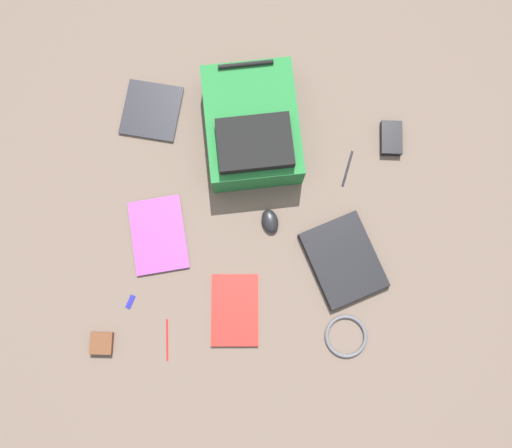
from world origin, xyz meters
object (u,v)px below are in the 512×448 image
laptop (344,260)px  usb_stick (130,302)px  book_blue (158,235)px  book_red (235,310)px  earbud_pouch (102,343)px  pen_blue (167,340)px  computer_mouse (270,221)px  book_comic (152,111)px  backpack (252,127)px  pen_black (348,168)px  power_brick (391,138)px  cable_coil (346,336)px

laptop → usb_stick: 0.80m
book_blue → laptop: bearing=-4.0°
book_red → earbud_pouch: earbud_pouch is taller
pen_blue → computer_mouse: bearing=53.0°
book_blue → book_comic: bearing=98.7°
computer_mouse → backpack: bearing=86.0°
backpack → book_blue: backpack is taller
backpack → usb_stick: (-0.40, -0.66, -0.08)m
backpack → pen_black: 0.40m
book_comic → pen_blue: size_ratio=1.66×
computer_mouse → pen_black: computer_mouse is taller
power_brick → usb_stick: bearing=-143.8°
power_brick → pen_black: size_ratio=0.91×
laptop → power_brick: same height
cable_coil → power_brick: size_ratio=1.18×
book_blue → earbud_pouch: earbud_pouch is taller
book_red → usb_stick: 0.38m
earbud_pouch → book_comic: bearing=84.3°
backpack → book_blue: size_ratio=1.56×
book_red → power_brick: bearing=51.3°
laptop → power_brick: (0.16, 0.48, 0.00)m
computer_mouse → usb_stick: 0.59m
book_comic → computer_mouse: (0.49, -0.41, 0.01)m
backpack → computer_mouse: bearing=-75.1°
book_red → laptop: bearing=28.2°
pen_blue → book_red: bearing=27.4°
backpack → power_brick: 0.54m
backpack → laptop: bearing=-51.4°
book_blue → computer_mouse: 0.42m
usb_stick → backpack: bearing=58.8°
book_red → usb_stick: book_red is taller
book_red → power_brick: 0.88m
book_blue → power_brick: size_ratio=2.41×
cable_coil → power_brick: (0.14, 0.75, 0.01)m
laptop → usb_stick: laptop is taller
computer_mouse → pen_black: (0.28, 0.23, -0.01)m
backpack → book_red: (-0.02, -0.67, -0.08)m
power_brick → book_blue: bearing=-153.2°
book_blue → cable_coil: cable_coil is taller
book_blue → cable_coil: bearing=-24.4°
pen_black → earbud_pouch: (-0.86, -0.71, 0.01)m
backpack → pen_black: backpack is taller
book_comic → cable_coil: bearing=-45.7°
laptop → book_blue: size_ratio=1.20×
book_comic → power_brick: 0.93m
backpack → pen_black: size_ratio=3.43×
book_comic → computer_mouse: computer_mouse is taller
laptop → pen_black: bearing=89.4°
book_comic → earbud_pouch: (-0.09, -0.89, 0.01)m
book_blue → pen_blue: size_ratio=2.15×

